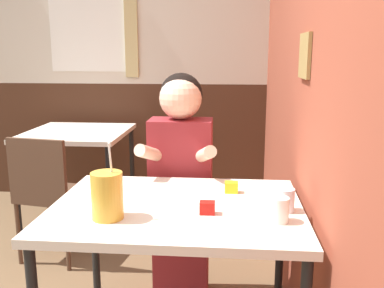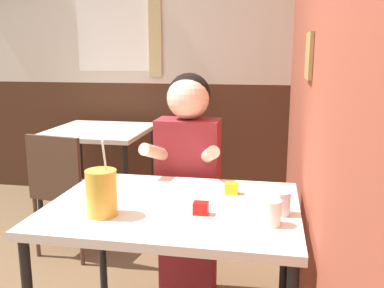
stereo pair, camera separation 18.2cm
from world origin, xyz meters
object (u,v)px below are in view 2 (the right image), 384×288
Objects in this scene: chair_near_window at (66,185)px; background_table at (99,138)px; main_table at (174,219)px; person_seated at (188,179)px; cocktail_pitcher at (102,193)px.

background_table is at bearing 104.26° from chair_near_window.
main_table is 0.57m from person_seated.
chair_near_window is at bearing 159.63° from person_seated.
chair_near_window is (0.06, -0.75, -0.17)m from background_table.
background_table is at bearing 121.82° from main_table.
main_table is 1.25× the size of background_table.
main_table is 3.46× the size of cocktail_pitcher.
background_table is (-1.03, 1.65, -0.01)m from main_table.
background_table is 2.00m from cocktail_pitcher.
cocktail_pitcher is (-0.25, -0.17, 0.16)m from main_table.
chair_near_window is 1.00m from person_seated.
main_table is at bearing 35.30° from cocktail_pitcher.
background_table is 2.77× the size of cocktail_pitcher.
cocktail_pitcher is at bearing -66.90° from background_table.
main_table and background_table have the same top height.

